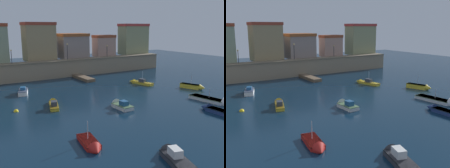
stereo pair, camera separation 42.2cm
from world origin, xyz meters
The scene contains 17 objects.
ground_plane centered at (0.00, 0.00, 0.00)m, with size 139.83×139.83×0.00m, color #0C2338.
quay_wall centered at (0.00, 24.79, 2.04)m, with size 54.94×3.27×4.05m.
old_town_backdrop centered at (1.25, 28.61, 7.78)m, with size 52.78×6.07×9.01m.
pier_dock centered at (1.81, 19.30, 0.34)m, with size 1.98×8.01×0.70m.
quay_lamp_0 centered at (-12.32, 24.79, 6.05)m, with size 0.32×0.32×2.96m.
quay_lamp_1 centered at (0.51, 24.79, 6.54)m, with size 0.32×0.32×3.81m.
quay_lamp_2 centered at (11.60, 24.79, 6.08)m, with size 0.32×0.32×3.00m.
moored_boat_0 centered at (9.63, 8.55, 0.34)m, with size 2.70×6.03×3.02m.
moored_boat_1 centered at (6.95, -12.68, 0.30)m, with size 1.63×7.32×1.39m.
moored_boat_3 centered at (-13.03, -12.48, 0.26)m, with size 2.19×4.81×2.86m.
moored_boat_4 centered at (-3.16, -2.92, 0.38)m, with size 1.82×4.34×1.77m.
moored_boat_6 centered at (-11.19, 3.19, 0.32)m, with size 2.82×5.91×1.46m.
moored_boat_7 centered at (15.69, -0.56, 0.45)m, with size 2.76×5.00×2.87m.
moored_boat_8 centered at (11.00, -9.00, 0.29)m, with size 2.65×7.31×2.68m.
moored_boat_9 centered at (-7.91, -18.46, 0.37)m, with size 2.90×5.15×1.75m.
moored_boat_10 centered at (-13.11, 13.32, 0.47)m, with size 2.70×4.58×1.61m.
mooring_buoy_0 centered at (-16.70, 3.31, 0.00)m, with size 0.68×0.68×0.68m, color yellow.
Camera 1 is at (-24.40, -34.14, 11.82)m, focal length 42.34 mm.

